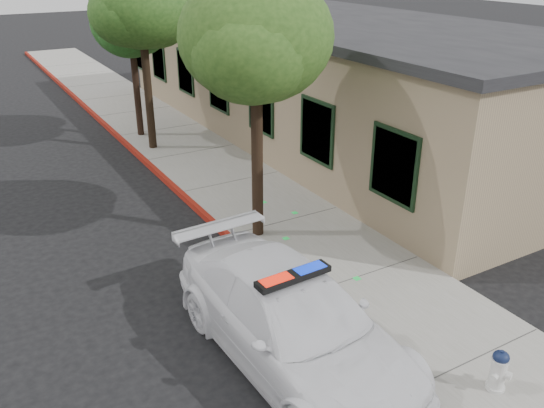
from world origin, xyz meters
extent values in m
plane|color=black|center=(0.00, 0.00, 0.00)|extent=(120.00, 120.00, 0.00)
cube|color=gray|center=(1.60, 3.00, 0.07)|extent=(3.20, 60.00, 0.15)
cube|color=maroon|center=(0.06, 3.00, 0.08)|extent=(0.14, 60.00, 0.16)
cube|color=#9B8A65|center=(6.70, 9.00, 2.00)|extent=(7.00, 20.00, 4.00)
cube|color=black|center=(6.70, 9.00, 4.12)|extent=(7.30, 20.30, 0.24)
cube|color=black|center=(3.17, 1.00, 1.95)|extent=(0.08, 1.48, 1.68)
cube|color=black|center=(3.17, 4.00, 1.95)|extent=(0.08, 1.48, 1.68)
cube|color=black|center=(3.17, 7.00, 1.95)|extent=(0.08, 1.48, 1.68)
cube|color=black|center=(3.17, 10.00, 1.95)|extent=(0.08, 1.48, 1.68)
cube|color=black|center=(3.17, 13.00, 1.95)|extent=(0.08, 1.48, 1.68)
cube|color=black|center=(3.17, 16.00, 1.95)|extent=(0.08, 1.48, 1.68)
cube|color=black|center=(3.17, 19.00, 1.95)|extent=(0.08, 1.48, 1.68)
imported|color=white|center=(-0.90, -1.32, 0.78)|extent=(2.42, 5.46, 1.56)
cube|color=black|center=(-0.90, -1.32, 1.62)|extent=(1.21, 0.33, 0.10)
cube|color=red|center=(-1.22, -1.34, 1.62)|extent=(0.53, 0.26, 0.11)
cube|color=#0B28C4|center=(-0.58, -1.31, 1.62)|extent=(0.53, 0.26, 0.11)
cylinder|color=silver|center=(1.34, -3.63, 0.18)|extent=(0.29, 0.29, 0.05)
cylinder|color=silver|center=(1.34, -3.63, 0.44)|extent=(0.24, 0.24, 0.47)
cylinder|color=silver|center=(1.34, -3.63, 0.69)|extent=(0.28, 0.28, 0.03)
ellipsoid|color=#0F1938|center=(1.34, -3.63, 0.75)|extent=(0.25, 0.25, 0.19)
cylinder|color=#0F1938|center=(1.34, -3.63, 0.83)|extent=(0.06, 0.06, 0.05)
cylinder|color=silver|center=(1.20, -3.68, 0.46)|extent=(0.13, 0.13, 0.09)
cylinder|color=silver|center=(1.47, -3.58, 0.46)|extent=(0.13, 0.13, 0.09)
cylinder|color=silver|center=(1.39, -3.77, 0.48)|extent=(0.15, 0.14, 0.12)
cylinder|color=black|center=(0.70, 2.75, 1.96)|extent=(0.26, 0.26, 3.62)
ellipsoid|color=#264816|center=(0.70, 2.75, 4.67)|extent=(3.22, 3.22, 2.73)
ellipsoid|color=#264816|center=(1.11, 3.17, 4.37)|extent=(2.41, 2.41, 2.05)
ellipsoid|color=#264816|center=(0.39, 2.36, 4.47)|extent=(2.51, 2.51, 2.14)
cylinder|color=black|center=(0.70, 10.13, 1.99)|extent=(0.26, 0.26, 3.67)
ellipsoid|color=#1F4615|center=(0.70, 10.13, 4.72)|extent=(3.08, 3.08, 2.62)
ellipsoid|color=#1F4615|center=(1.17, 10.30, 4.42)|extent=(2.48, 2.48, 2.11)
ellipsoid|color=#1F4615|center=(0.26, 10.05, 4.52)|extent=(2.38, 2.38, 2.03)
cylinder|color=black|center=(0.81, 11.75, 1.69)|extent=(0.23, 0.23, 3.08)
ellipsoid|color=#214716|center=(0.81, 11.75, 4.02)|extent=(2.64, 2.64, 2.24)
ellipsoid|color=#214716|center=(1.17, 12.05, 3.76)|extent=(2.02, 2.02, 1.72)
ellipsoid|color=#214716|center=(0.64, 11.41, 3.85)|extent=(2.11, 2.11, 1.79)
camera|label=1|loc=(-5.03, -7.74, 6.32)|focal=37.37mm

